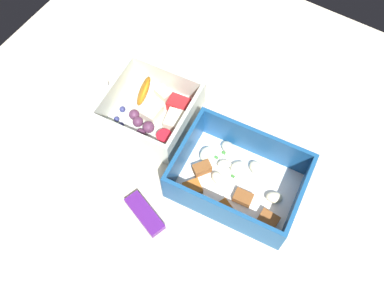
{
  "coord_description": "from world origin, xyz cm",
  "views": [
    {
      "loc": [
        -17.65,
        26.63,
        61.71
      ],
      "look_at": [
        -1.17,
        -0.06,
        4.0
      ],
      "focal_mm": 39.77,
      "sensor_mm": 36.0,
      "label": 1
    }
  ],
  "objects": [
    {
      "name": "paper_cup_liner",
      "position": [
        18.03,
        -1.37,
        3.1
      ],
      "size": [
        3.32,
        3.32,
        2.2
      ],
      "primitive_type": "cylinder",
      "color": "white",
      "rests_on": "table_surface"
    },
    {
      "name": "table_surface",
      "position": [
        0.0,
        0.0,
        1.0
      ],
      "size": [
        80.0,
        80.0,
        2.0
      ],
      "primitive_type": "cube",
      "color": "beige",
      "rests_on": "ground"
    },
    {
      "name": "candy_bar",
      "position": [
        -0.97,
        12.74,
        2.6
      ],
      "size": [
        7.4,
        4.63,
        1.2
      ],
      "primitive_type": "cube",
      "rotation": [
        0.0,
        0.0,
        -0.35
      ],
      "color": "#51197A",
      "rests_on": "table_surface"
    },
    {
      "name": "fruit_bowl",
      "position": [
        7.61,
        -1.95,
        3.92
      ],
      "size": [
        14.78,
        14.4,
        5.88
      ],
      "rotation": [
        0.0,
        0.0,
        0.1
      ],
      "color": "silver",
      "rests_on": "table_surface"
    },
    {
      "name": "pasta_container",
      "position": [
        -10.07,
        1.67,
        4.18
      ],
      "size": [
        19.42,
        14.9,
        6.74
      ],
      "rotation": [
        0.0,
        0.0,
        0.09
      ],
      "color": "white",
      "rests_on": "table_surface"
    }
  ]
}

